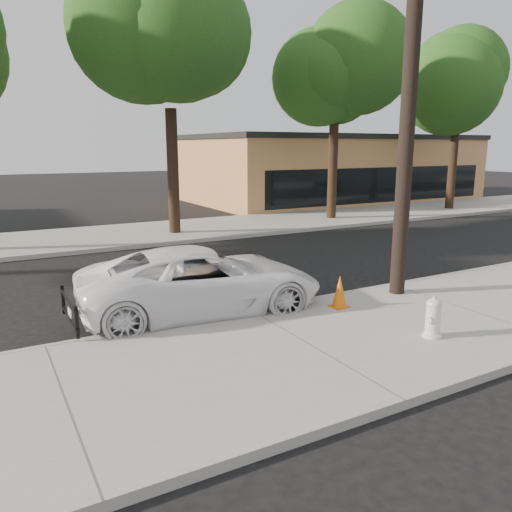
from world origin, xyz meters
name	(u,v)px	position (x,y,z in m)	size (l,w,h in m)	color
ground	(209,291)	(0.00, 0.00, 0.00)	(120.00, 120.00, 0.00)	black
near_sidewalk	(310,349)	(0.00, -4.30, 0.07)	(90.00, 4.40, 0.15)	gray
far_sidewalk	(120,236)	(0.00, 8.50, 0.07)	(90.00, 5.00, 0.15)	gray
curb_near	(249,313)	(0.00, -2.10, 0.07)	(90.00, 0.12, 0.16)	#9E9B93
building_main	(331,169)	(16.00, 16.00, 2.00)	(18.00, 10.00, 4.00)	tan
utility_pole	(410,89)	(3.60, -2.70, 4.70)	(1.40, 0.34, 9.00)	black
tree_c	(176,51)	(2.22, 7.64, 6.91)	(4.96, 4.80, 9.55)	black
tree_d	(341,81)	(10.20, 7.95, 6.37)	(4.50, 4.35, 8.75)	black
tree_e	(464,84)	(18.21, 7.74, 6.70)	(4.80, 4.65, 9.25)	black
police_cruiser	(202,280)	(-0.77, -1.41, 0.71)	(2.37, 5.14, 1.43)	white
fire_hydrant	(433,318)	(2.13, -5.05, 0.49)	(0.39, 0.35, 0.71)	silver
traffic_cone	(340,292)	(1.75, -2.89, 0.48)	(0.38, 0.38, 0.69)	orange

